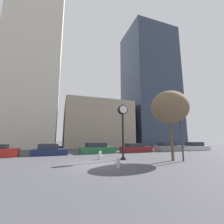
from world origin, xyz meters
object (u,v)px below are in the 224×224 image
Objects in this scene: car_green at (97,149)px; street_lamp_right at (177,113)px; street_clock at (123,119)px; car_silver at (196,147)px; fire_hydrant_near at (118,163)px; car_grey at (168,147)px; car_maroon at (136,148)px; bare_tree at (170,107)px; fire_hydrant_far at (100,155)px; car_navy at (50,150)px.

car_green is 0.74× the size of street_lamp_right.
street_clock is 1.12× the size of car_green.
car_silver is 6.14× the size of fire_hydrant_near.
car_grey is at bearing -178.61° from car_silver.
fire_hydrant_near is (-12.38, -9.88, -0.24)m from car_grey.
street_lamp_right reaches higher than car_grey.
street_clock is 8.65m from car_maroon.
car_green is 10.82m from bare_tree.
bare_tree is (3.96, -2.08, 1.07)m from street_clock.
street_lamp_right reaches higher than fire_hydrant_far.
car_grey is 15.84m from fire_hydrant_near.
fire_hydrant_far is 0.12× the size of bare_tree.
fire_hydrant_far is at bearing 90.63° from fire_hydrant_near.
fire_hydrant_near is 4.56m from fire_hydrant_far.
car_maroon is 6.44× the size of fire_hydrant_near.
street_lamp_right is at bearing -61.66° from car_green.
car_grey is 11.39m from bare_tree.
car_navy is 14.77m from street_lamp_right.
car_navy is 0.91× the size of car_maroon.
fire_hydrant_far is (-1.12, -5.65, -0.20)m from car_green.
street_lamp_right is 1.01× the size of bare_tree.
car_maroon is 5.81× the size of fire_hydrant_far.
car_navy is at bearing 130.94° from fire_hydrant_far.
street_clock is 4.60m from bare_tree.
car_navy reaches higher than car_maroon.
bare_tree is (5.91, 1.53, 4.52)m from fire_hydrant_near.
car_grey is 13.52m from fire_hydrant_far.
car_grey is 11.02m from street_lamp_right.
car_green is at bearing 78.78° from fire_hydrant_far.
car_maroon is at bearing 53.06° from street_clock.
car_green is at bearing 119.16° from bare_tree.
car_silver reaches higher than car_maroon.
bare_tree is at bearing -143.20° from car_silver.
street_lamp_right is at bearing -26.27° from fire_hydrant_far.
bare_tree reaches higher than car_maroon.
car_green and car_grey have the same top height.
fire_hydrant_far reaches higher than fire_hydrant_near.
car_navy is 11.12m from fire_hydrant_near.
street_clock is 4.07m from fire_hydrant_far.
street_clock is 5.14m from street_lamp_right.
street_clock is at bearing 153.37° from street_lamp_right.
car_maroon is at bearing -178.85° from car_silver.
car_silver is (22.71, -0.24, 0.01)m from car_navy.
car_navy is 7.24m from fire_hydrant_far.
bare_tree is at bearing 160.56° from street_lamp_right.
fire_hydrant_far is 8.05m from bare_tree.
bare_tree is at bearing -127.16° from car_grey.
car_grey reaches higher than fire_hydrant_near.
car_grey is at bearing 38.59° from fire_hydrant_near.
car_green is at bearing 176.93° from car_maroon.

